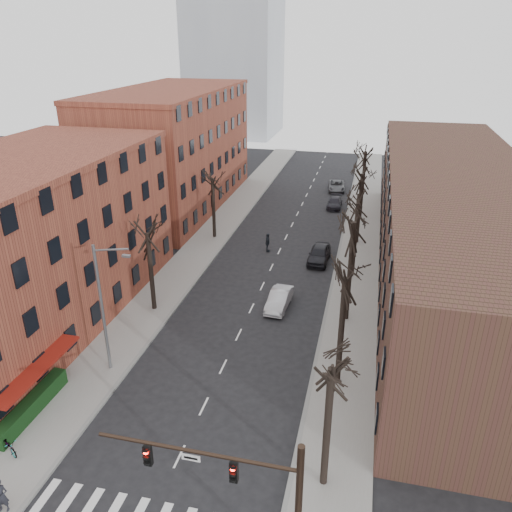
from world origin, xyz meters
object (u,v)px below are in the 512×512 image
Objects in this scene: parked_car_mid at (335,203)px; pedestrian_a at (1,496)px; parked_car_near at (319,254)px; silver_sedan at (279,299)px; bicycle at (8,445)px.

pedestrian_a is (-10.91, -48.54, 0.45)m from parked_car_mid.
pedestrian_a is at bearing -107.29° from parked_car_near.
silver_sedan is 0.91× the size of parked_car_near.
bicycle is at bearing -117.42° from silver_sedan.
parked_car_near is 2.58× the size of pedestrian_a.
silver_sedan is at bearing -94.02° from parked_car_mid.
parked_car_near is (2.11, 9.70, 0.10)m from silver_sedan.
parked_car_near reaches higher than parked_car_mid.
pedestrian_a reaches higher than parked_car_near.
silver_sedan is 2.35× the size of pedestrian_a.
pedestrian_a reaches higher than silver_sedan.
bicycle is at bearing -112.90° from parked_car_near.
parked_car_mid is 2.49× the size of bicycle.
silver_sedan is 9.93m from parked_car_near.
parked_car_near is at bearing 2.54° from bicycle.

